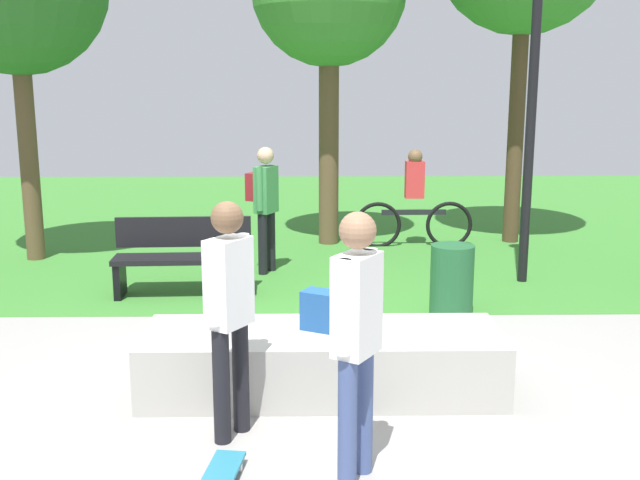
{
  "coord_description": "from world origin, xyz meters",
  "views": [
    {
      "loc": [
        0.14,
        -6.12,
        2.48
      ],
      "look_at": [
        0.25,
        0.87,
        1.02
      ],
      "focal_mm": 42.47,
      "sensor_mm": 36.0,
      "label": 1
    }
  ],
  "objects_px": {
    "park_bench_far_right": "(183,255)",
    "lamp_post": "(535,47)",
    "skater_watching": "(229,302)",
    "cyclist_on_bicycle": "(414,206)",
    "skater_performing_trick": "(357,327)",
    "trash_bin": "(452,281)",
    "concrete_ledge": "(322,362)",
    "backpack_on_ledge": "(321,310)",
    "pedestrian_with_backpack": "(264,198)"
  },
  "relations": [
    {
      "from": "skater_watching",
      "to": "trash_bin",
      "type": "height_order",
      "value": "skater_watching"
    },
    {
      "from": "skater_watching",
      "to": "pedestrian_with_backpack",
      "type": "bearing_deg",
      "value": 90.3
    },
    {
      "from": "cyclist_on_bicycle",
      "to": "trash_bin",
      "type": "bearing_deg",
      "value": -91.23
    },
    {
      "from": "skater_watching",
      "to": "skater_performing_trick",
      "type": "bearing_deg",
      "value": -35.92
    },
    {
      "from": "concrete_ledge",
      "to": "park_bench_far_right",
      "type": "relative_size",
      "value": 1.78
    },
    {
      "from": "pedestrian_with_backpack",
      "to": "cyclist_on_bicycle",
      "type": "relative_size",
      "value": 0.91
    },
    {
      "from": "lamp_post",
      "to": "trash_bin",
      "type": "relative_size",
      "value": 6.19
    },
    {
      "from": "trash_bin",
      "to": "concrete_ledge",
      "type": "bearing_deg",
      "value": -125.24
    },
    {
      "from": "park_bench_far_right",
      "to": "lamp_post",
      "type": "height_order",
      "value": "lamp_post"
    },
    {
      "from": "skater_watching",
      "to": "pedestrian_with_backpack",
      "type": "height_order",
      "value": "skater_watching"
    },
    {
      "from": "concrete_ledge",
      "to": "trash_bin",
      "type": "relative_size",
      "value": 3.69
    },
    {
      "from": "lamp_post",
      "to": "pedestrian_with_backpack",
      "type": "distance_m",
      "value": 3.83
    },
    {
      "from": "skater_performing_trick",
      "to": "concrete_ledge",
      "type": "bearing_deg",
      "value": 97.59
    },
    {
      "from": "backpack_on_ledge",
      "to": "skater_performing_trick",
      "type": "distance_m",
      "value": 1.49
    },
    {
      "from": "skater_watching",
      "to": "trash_bin",
      "type": "distance_m",
      "value": 3.54
    },
    {
      "from": "park_bench_far_right",
      "to": "cyclist_on_bicycle",
      "type": "height_order",
      "value": "cyclist_on_bicycle"
    },
    {
      "from": "trash_bin",
      "to": "cyclist_on_bicycle",
      "type": "relative_size",
      "value": 0.43
    },
    {
      "from": "concrete_ledge",
      "to": "cyclist_on_bicycle",
      "type": "height_order",
      "value": "cyclist_on_bicycle"
    },
    {
      "from": "backpack_on_ledge",
      "to": "lamp_post",
      "type": "xyz_separation_m",
      "value": [
        2.62,
        3.4,
        2.22
      ]
    },
    {
      "from": "skater_performing_trick",
      "to": "cyclist_on_bicycle",
      "type": "height_order",
      "value": "skater_performing_trick"
    },
    {
      "from": "backpack_on_ledge",
      "to": "skater_performing_trick",
      "type": "relative_size",
      "value": 0.19
    },
    {
      "from": "skater_performing_trick",
      "to": "pedestrian_with_backpack",
      "type": "relative_size",
      "value": 1.04
    },
    {
      "from": "skater_performing_trick",
      "to": "cyclist_on_bicycle",
      "type": "relative_size",
      "value": 0.95
    },
    {
      "from": "park_bench_far_right",
      "to": "trash_bin",
      "type": "bearing_deg",
      "value": -16.61
    },
    {
      "from": "skater_watching",
      "to": "pedestrian_with_backpack",
      "type": "xyz_separation_m",
      "value": [
        -0.02,
        4.74,
        0.0
      ]
    },
    {
      "from": "concrete_ledge",
      "to": "pedestrian_with_backpack",
      "type": "height_order",
      "value": "pedestrian_with_backpack"
    },
    {
      "from": "skater_performing_trick",
      "to": "trash_bin",
      "type": "relative_size",
      "value": 2.21
    },
    {
      "from": "pedestrian_with_backpack",
      "to": "backpack_on_ledge",
      "type": "bearing_deg",
      "value": -80.31
    },
    {
      "from": "skater_watching",
      "to": "cyclist_on_bicycle",
      "type": "height_order",
      "value": "skater_watching"
    },
    {
      "from": "backpack_on_ledge",
      "to": "lamp_post",
      "type": "height_order",
      "value": "lamp_post"
    },
    {
      "from": "skater_performing_trick",
      "to": "lamp_post",
      "type": "distance_m",
      "value": 5.73
    },
    {
      "from": "lamp_post",
      "to": "trash_bin",
      "type": "height_order",
      "value": "lamp_post"
    },
    {
      "from": "skater_watching",
      "to": "park_bench_far_right",
      "type": "height_order",
      "value": "skater_watching"
    },
    {
      "from": "trash_bin",
      "to": "lamp_post",
      "type": "bearing_deg",
      "value": 50.69
    },
    {
      "from": "skater_performing_trick",
      "to": "cyclist_on_bicycle",
      "type": "distance_m",
      "value": 7.09
    },
    {
      "from": "concrete_ledge",
      "to": "skater_performing_trick",
      "type": "height_order",
      "value": "skater_performing_trick"
    },
    {
      "from": "concrete_ledge",
      "to": "backpack_on_ledge",
      "type": "relative_size",
      "value": 9.02
    },
    {
      "from": "backpack_on_ledge",
      "to": "lamp_post",
      "type": "relative_size",
      "value": 0.07
    },
    {
      "from": "skater_watching",
      "to": "park_bench_far_right",
      "type": "xyz_separation_m",
      "value": [
        -0.94,
        3.7,
        -0.51
      ]
    },
    {
      "from": "cyclist_on_bicycle",
      "to": "backpack_on_ledge",
      "type": "bearing_deg",
      "value": -105.37
    },
    {
      "from": "skater_performing_trick",
      "to": "trash_bin",
      "type": "bearing_deg",
      "value": 69.95
    },
    {
      "from": "concrete_ledge",
      "to": "backpack_on_ledge",
      "type": "distance_m",
      "value": 0.42
    },
    {
      "from": "skater_performing_trick",
      "to": "lamp_post",
      "type": "bearing_deg",
      "value": 63.45
    },
    {
      "from": "cyclist_on_bicycle",
      "to": "skater_watching",
      "type": "bearing_deg",
      "value": -108.8
    },
    {
      "from": "trash_bin",
      "to": "park_bench_far_right",
      "type": "bearing_deg",
      "value": 163.39
    },
    {
      "from": "backpack_on_ledge",
      "to": "park_bench_far_right",
      "type": "bearing_deg",
      "value": 146.14
    },
    {
      "from": "backpack_on_ledge",
      "to": "park_bench_far_right",
      "type": "relative_size",
      "value": 0.2
    },
    {
      "from": "backpack_on_ledge",
      "to": "skater_performing_trick",
      "type": "height_order",
      "value": "skater_performing_trick"
    },
    {
      "from": "park_bench_far_right",
      "to": "pedestrian_with_backpack",
      "type": "height_order",
      "value": "pedestrian_with_backpack"
    },
    {
      "from": "park_bench_far_right",
      "to": "lamp_post",
      "type": "distance_m",
      "value": 4.87
    }
  ]
}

